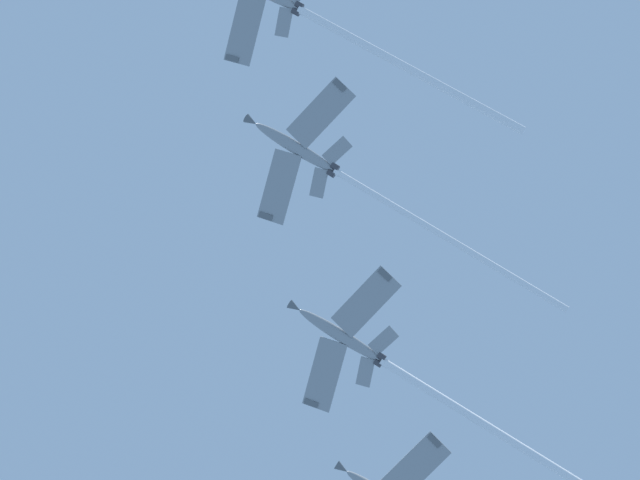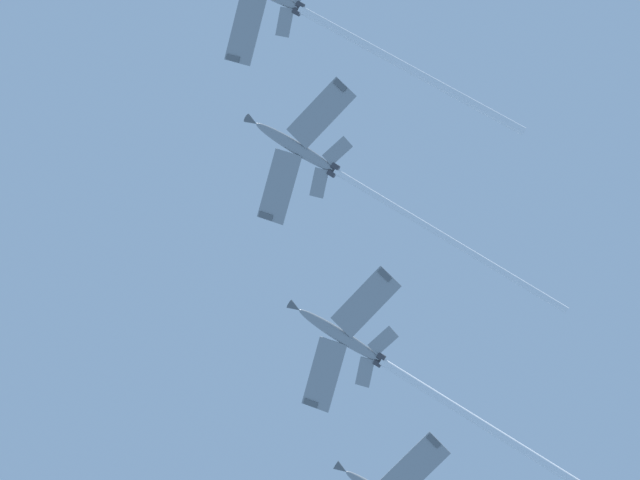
% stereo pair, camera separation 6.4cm
% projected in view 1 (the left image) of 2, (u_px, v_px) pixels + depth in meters
% --- Properties ---
extents(jet_lead, '(19.93, 43.42, 13.89)m').
position_uv_depth(jet_lead, '(321.00, 21.00, 105.83)').
color(jet_lead, gray).
extents(jet_second, '(19.97, 43.73, 14.49)m').
position_uv_depth(jet_second, '(341.00, 175.00, 104.70)').
color(jet_second, gray).
extents(jet_third, '(19.92, 39.21, 12.61)m').
position_uv_depth(jet_third, '(391.00, 367.00, 103.62)').
color(jet_third, gray).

